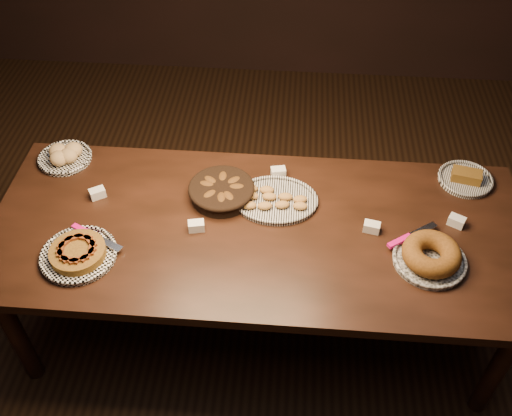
# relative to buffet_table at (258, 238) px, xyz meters

# --- Properties ---
(ground) EXTENTS (5.00, 5.00, 0.00)m
(ground) POSITION_rel_buffet_table_xyz_m (0.00, 0.00, -0.68)
(ground) COLOR black
(ground) RESTS_ON ground
(buffet_table) EXTENTS (2.40, 1.00, 0.75)m
(buffet_table) POSITION_rel_buffet_table_xyz_m (0.00, 0.00, 0.00)
(buffet_table) COLOR black
(buffet_table) RESTS_ON ground
(apple_tart_plate) EXTENTS (0.34, 0.32, 0.06)m
(apple_tart_plate) POSITION_rel_buffet_table_xyz_m (-0.74, -0.23, 0.10)
(apple_tart_plate) COLOR white
(apple_tart_plate) RESTS_ON buffet_table
(madeleine_platter) EXTENTS (0.39, 0.32, 0.04)m
(madeleine_platter) POSITION_rel_buffet_table_xyz_m (0.06, 0.16, 0.09)
(madeleine_platter) COLOR black
(madeleine_platter) RESTS_ON buffet_table
(bundt_cake_plate) EXTENTS (0.33, 0.37, 0.10)m
(bundt_cake_plate) POSITION_rel_buffet_table_xyz_m (0.73, -0.14, 0.11)
(bundt_cake_plate) COLOR black
(bundt_cake_plate) RESTS_ON buffet_table
(croissant_basket) EXTENTS (0.35, 0.35, 0.08)m
(croissant_basket) POSITION_rel_buffet_table_xyz_m (-0.18, 0.18, 0.12)
(croissant_basket) COLOR black
(croissant_basket) RESTS_ON buffet_table
(bread_roll_plate) EXTENTS (0.27, 0.27, 0.08)m
(bread_roll_plate) POSITION_rel_buffet_table_xyz_m (-0.99, 0.38, 0.11)
(bread_roll_plate) COLOR white
(bread_roll_plate) RESTS_ON buffet_table
(loaf_plate) EXTENTS (0.26, 0.26, 0.06)m
(loaf_plate) POSITION_rel_buffet_table_xyz_m (0.97, 0.38, 0.09)
(loaf_plate) COLOR black
(loaf_plate) RESTS_ON buffet_table
(tent_cards) EXTENTS (1.72, 0.44, 0.04)m
(tent_cards) POSITION_rel_buffet_table_xyz_m (0.08, 0.11, 0.10)
(tent_cards) COLOR white
(tent_cards) RESTS_ON buffet_table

